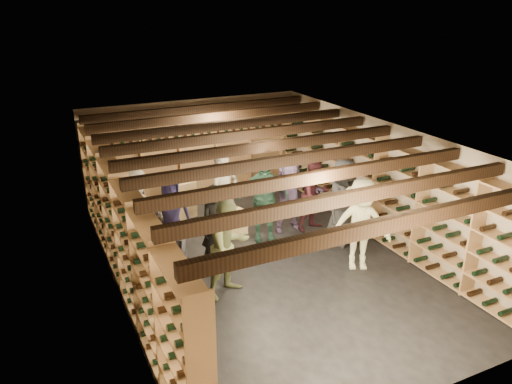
{
  "coord_description": "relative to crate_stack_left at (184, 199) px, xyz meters",
  "views": [
    {
      "loc": [
        -3.78,
        -7.54,
        4.68
      ],
      "look_at": [
        -0.1,
        0.2,
        1.35
      ],
      "focal_mm": 35.0,
      "sensor_mm": 36.0,
      "label": 1
    }
  ],
  "objects": [
    {
      "name": "ground",
      "position": [
        0.76,
        -2.61,
        -0.42
      ],
      "size": [
        8.0,
        8.0,
        0.0
      ],
      "primitive_type": "plane",
      "color": "black",
      "rests_on": "ground"
    },
    {
      "name": "walls",
      "position": [
        0.76,
        -2.61,
        0.78
      ],
      "size": [
        5.52,
        8.02,
        2.4
      ],
      "color": "#BCAA92",
      "rests_on": "ground"
    },
    {
      "name": "ceiling",
      "position": [
        0.76,
        -2.61,
        1.98
      ],
      "size": [
        5.5,
        8.0,
        0.01
      ],
      "primitive_type": "cube",
      "color": "beige",
      "rests_on": "walls"
    },
    {
      "name": "ceiling_joists",
      "position": [
        0.76,
        -2.61,
        1.84
      ],
      "size": [
        5.4,
        7.12,
        0.18
      ],
      "color": "black",
      "rests_on": "ground"
    },
    {
      "name": "wine_rack_left",
      "position": [
        -1.81,
        -2.61,
        0.65
      ],
      "size": [
        0.32,
        7.5,
        2.15
      ],
      "color": "#AE7D54",
      "rests_on": "ground"
    },
    {
      "name": "wine_rack_right",
      "position": [
        3.33,
        -2.61,
        0.65
      ],
      "size": [
        0.32,
        7.5,
        2.15
      ],
      "color": "#AE7D54",
      "rests_on": "ground"
    },
    {
      "name": "wine_rack_back",
      "position": [
        0.76,
        1.22,
        0.65
      ],
      "size": [
        4.7,
        0.3,
        2.15
      ],
      "color": "#AE7D54",
      "rests_on": "ground"
    },
    {
      "name": "crate_stack_left",
      "position": [
        0.0,
        0.0,
        0.0
      ],
      "size": [
        0.57,
        0.45,
        0.85
      ],
      "rotation": [
        0.0,
        0.0,
        0.26
      ],
      "color": "tan",
      "rests_on": "ground"
    },
    {
      "name": "crate_stack_right",
      "position": [
        0.67,
        -1.31,
        -0.17
      ],
      "size": [
        0.58,
        0.48,
        0.51
      ],
      "rotation": [
        0.0,
        0.0,
        0.34
      ],
      "color": "tan",
      "rests_on": "ground"
    },
    {
      "name": "crate_loose",
      "position": [
        0.71,
        -1.25,
        -0.34
      ],
      "size": [
        0.54,
        0.4,
        0.17
      ],
      "primitive_type": "cube",
      "rotation": [
        0.0,
        0.0,
        -0.15
      ],
      "color": "tan",
      "rests_on": "ground"
    },
    {
      "name": "person_0",
      "position": [
        -1.42,
        -4.04,
        0.46
      ],
      "size": [
        1.01,
        0.85,
        1.77
      ],
      "primitive_type": "imported",
      "rotation": [
        0.0,
        0.0,
        -0.39
      ],
      "color": "black",
      "rests_on": "ground"
    },
    {
      "name": "person_1",
      "position": [
        -0.17,
        -2.53,
        0.39
      ],
      "size": [
        0.65,
        0.47,
        1.63
      ],
      "primitive_type": "imported",
      "rotation": [
        0.0,
        0.0,
        -0.14
      ],
      "color": "black",
      "rests_on": "ground"
    },
    {
      "name": "person_2",
      "position": [
        -0.27,
        -3.36,
        0.42
      ],
      "size": [
        1.0,
        0.9,
        1.7
      ],
      "primitive_type": "imported",
      "rotation": [
        0.0,
        0.0,
        0.38
      ],
      "color": "#5A623B",
      "rests_on": "ground"
    },
    {
      "name": "person_3",
      "position": [
        2.19,
        -3.6,
        0.44
      ],
      "size": [
        1.29,
        1.06,
        1.73
      ],
      "primitive_type": "imported",
      "rotation": [
        0.0,
        0.0,
        -0.43
      ],
      "color": "beige",
      "rests_on": "ground"
    },
    {
      "name": "person_6",
      "position": [
        -0.69,
        -1.38,
        0.34
      ],
      "size": [
        0.81,
        0.58,
        1.53
      ],
      "primitive_type": "imported",
      "rotation": [
        0.0,
        0.0,
        -0.13
      ],
      "color": "#25204D",
      "rests_on": "ground"
    },
    {
      "name": "person_7",
      "position": [
        0.41,
        -1.45,
        0.53
      ],
      "size": [
        0.81,
        0.68,
        1.9
      ],
      "primitive_type": "imported",
      "rotation": [
        0.0,
        0.0,
        0.38
      ],
      "color": "gray",
      "rests_on": "ground"
    },
    {
      "name": "person_8",
      "position": [
        2.33,
        -1.81,
        0.35
      ],
      "size": [
        0.86,
        0.73,
        1.55
      ],
      "primitive_type": "imported",
      "rotation": [
        0.0,
        0.0,
        0.2
      ],
      "color": "#451C23",
      "rests_on": "ground"
    },
    {
      "name": "person_9",
      "position": [
        -1.34,
        -1.31,
        0.44
      ],
      "size": [
        1.27,
        0.98,
        1.74
      ],
      "primitive_type": "imported",
      "rotation": [
        0.0,
        0.0,
        0.33
      ],
      "color": "beige",
      "rests_on": "ground"
    },
    {
      "name": "person_10",
      "position": [
        1.13,
        -1.78,
        0.47
      ],
      "size": [
        1.13,
        0.79,
        1.78
      ],
      "primitive_type": "imported",
      "rotation": [
        0.0,
        0.0,
        -0.38
      ],
      "color": "#244638",
      "rests_on": "ground"
    },
    {
      "name": "person_11",
      "position": [
        1.81,
        -1.61,
        0.39
      ],
      "size": [
        1.54,
        0.62,
        1.62
      ],
      "primitive_type": "imported",
      "rotation": [
        0.0,
        0.0,
        -0.09
      ],
      "color": "slate",
      "rests_on": "ground"
    },
    {
      "name": "person_12",
      "position": [
        2.48,
        -2.6,
        0.47
      ],
      "size": [
        1.02,
        0.85,
        1.78
      ],
      "primitive_type": "imported",
      "rotation": [
        0.0,
        0.0,
        0.37
      ],
      "color": "#2F2F33",
      "rests_on": "ground"
    }
  ]
}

